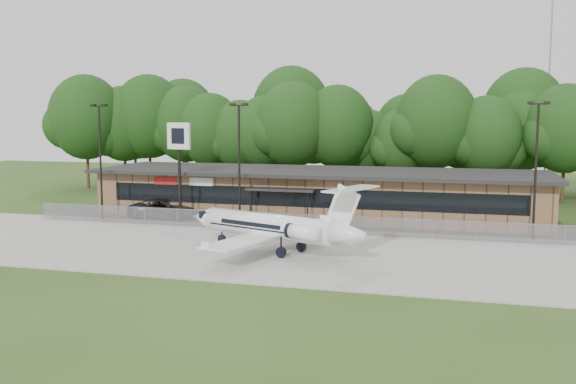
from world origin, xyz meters
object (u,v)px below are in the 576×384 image
(suv, at_px, (164,209))
(terminal, at_px, (318,193))
(pole_sign, at_px, (179,147))
(business_jet, at_px, (276,227))

(suv, bearing_deg, terminal, -70.32)
(terminal, distance_m, pole_sign, 13.50)
(terminal, relative_size, pole_sign, 4.75)
(pole_sign, bearing_deg, terminal, 45.56)
(business_jet, relative_size, pole_sign, 1.67)
(suv, relative_size, pole_sign, 0.74)
(business_jet, bearing_deg, pole_sign, 160.78)
(terminal, height_order, business_jet, business_jet)
(suv, bearing_deg, pole_sign, -129.55)
(business_jet, distance_m, suv, 18.03)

